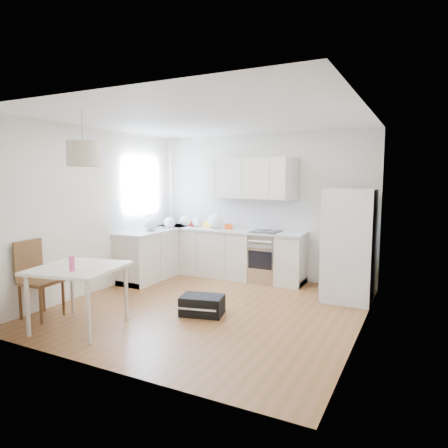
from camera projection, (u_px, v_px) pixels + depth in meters
name	position (u px, v px, depth m)	size (l,w,h in m)	color
floor	(209.00, 308.00, 5.82)	(4.20, 4.20, 0.00)	brown
ceiling	(208.00, 119.00, 5.50)	(4.20, 4.20, 0.00)	white
wall_back	(262.00, 206.00, 7.52)	(4.20, 4.20, 0.00)	white
wall_left	(98.00, 210.00, 6.60)	(4.20, 4.20, 0.00)	white
wall_right	(363.00, 224.00, 4.72)	(4.20, 4.20, 0.00)	white
window_glassblock	(142.00, 185.00, 7.57)	(0.02, 1.00, 1.00)	#BFE0F9
cabinets_back	(227.00, 254.00, 7.63)	(3.00, 0.60, 0.88)	silver
cabinets_left	(157.00, 254.00, 7.64)	(0.60, 1.80, 0.88)	silver
counter_back	(227.00, 230.00, 7.58)	(3.02, 0.64, 0.04)	silver
counter_left	(156.00, 230.00, 7.59)	(0.64, 1.82, 0.04)	silver
backsplash_back	(234.00, 213.00, 7.80)	(3.00, 0.01, 0.58)	white
backsplash_left	(144.00, 213.00, 7.68)	(0.01, 1.80, 0.58)	white
upper_cabinets	(252.00, 178.00, 7.39)	(1.70, 0.32, 0.75)	silver
range_oven	(266.00, 258.00, 7.27)	(0.50, 0.61, 0.88)	silver
sink	(155.00, 229.00, 7.54)	(0.50, 0.80, 0.16)	silver
refrigerator	(351.00, 245.00, 6.17)	(0.83, 0.86, 1.73)	white
dining_table	(79.00, 273.00, 5.00)	(1.17, 1.17, 0.79)	beige
dining_chair	(41.00, 280.00, 5.37)	(0.44, 0.44, 1.05)	#4A3016
drink_bottle	(72.00, 262.00, 4.74)	(0.06, 0.06, 0.22)	#E53F84
gym_bag	(202.00, 305.00, 5.53)	(0.58, 0.38, 0.27)	black
pendant_lamp	(83.00, 154.00, 4.84)	(0.39, 0.39, 0.30)	#C6B398
grocery_bag_a	(185.00, 221.00, 8.00)	(0.24, 0.20, 0.21)	white
grocery_bag_b	(198.00, 222.00, 7.90)	(0.22, 0.19, 0.20)	white
grocery_bag_c	(216.00, 221.00, 7.65)	(0.32, 0.27, 0.29)	white
grocery_bag_d	(170.00, 223.00, 7.73)	(0.23, 0.20, 0.21)	white
grocery_bag_e	(151.00, 224.00, 7.36)	(0.26, 0.22, 0.24)	white
snack_orange	(229.00, 227.00, 7.52)	(0.15, 0.09, 0.10)	#DC4613
snack_yellow	(208.00, 225.00, 7.78)	(0.17, 0.10, 0.11)	yellow
snack_red	(192.00, 224.00, 8.02)	(0.15, 0.09, 0.10)	red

